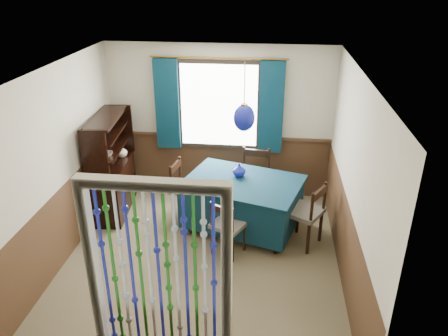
# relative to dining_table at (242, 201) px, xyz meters

# --- Properties ---
(floor) EXTENTS (4.00, 4.00, 0.00)m
(floor) POSITION_rel_dining_table_xyz_m (-0.47, -0.88, -0.45)
(floor) COLOR brown
(floor) RESTS_ON ground
(ceiling) EXTENTS (4.00, 4.00, 0.00)m
(ceiling) POSITION_rel_dining_table_xyz_m (-0.47, -0.88, 2.05)
(ceiling) COLOR silver
(ceiling) RESTS_ON ground
(wall_back) EXTENTS (3.60, 0.00, 3.60)m
(wall_back) POSITION_rel_dining_table_xyz_m (-0.47, 1.12, 0.80)
(wall_back) COLOR beige
(wall_back) RESTS_ON ground
(wall_front) EXTENTS (3.60, 0.00, 3.60)m
(wall_front) POSITION_rel_dining_table_xyz_m (-0.47, -2.88, 0.80)
(wall_front) COLOR beige
(wall_front) RESTS_ON ground
(wall_left) EXTENTS (0.00, 4.00, 4.00)m
(wall_left) POSITION_rel_dining_table_xyz_m (-2.27, -0.88, 0.80)
(wall_left) COLOR beige
(wall_left) RESTS_ON ground
(wall_right) EXTENTS (0.00, 4.00, 4.00)m
(wall_right) POSITION_rel_dining_table_xyz_m (1.33, -0.88, 0.80)
(wall_right) COLOR beige
(wall_right) RESTS_ON ground
(wainscot_back) EXTENTS (3.60, 0.00, 3.60)m
(wainscot_back) POSITION_rel_dining_table_xyz_m (-0.47, 1.10, 0.05)
(wainscot_back) COLOR #442B19
(wainscot_back) RESTS_ON ground
(wainscot_left) EXTENTS (0.00, 4.00, 4.00)m
(wainscot_left) POSITION_rel_dining_table_xyz_m (-2.25, -0.88, 0.05)
(wainscot_left) COLOR #442B19
(wainscot_left) RESTS_ON ground
(wainscot_right) EXTENTS (0.00, 4.00, 4.00)m
(wainscot_right) POSITION_rel_dining_table_xyz_m (1.32, -0.88, 0.05)
(wainscot_right) COLOR #442B19
(wainscot_right) RESTS_ON ground
(window) EXTENTS (1.32, 0.12, 1.42)m
(window) POSITION_rel_dining_table_xyz_m (-0.47, 1.07, 1.10)
(window) COLOR black
(window) RESTS_ON wall_back
(doorway) EXTENTS (1.16, 0.12, 2.18)m
(doorway) POSITION_rel_dining_table_xyz_m (-0.47, -2.82, 0.60)
(doorway) COLOR silver
(doorway) RESTS_ON ground
(dining_table) EXTENTS (1.87, 1.53, 0.78)m
(dining_table) POSITION_rel_dining_table_xyz_m (0.00, 0.00, 0.00)
(dining_table) COLOR #0A2938
(dining_table) RESTS_ON floor
(chair_near) EXTENTS (0.53, 0.52, 0.81)m
(chair_near) POSITION_rel_dining_table_xyz_m (-0.15, -0.65, -0.01)
(chair_near) COLOR black
(chair_near) RESTS_ON floor
(chair_far) EXTENTS (0.53, 0.51, 0.96)m
(chair_far) POSITION_rel_dining_table_xyz_m (0.13, 0.65, 0.06)
(chair_far) COLOR black
(chair_far) RESTS_ON floor
(chair_left) EXTENTS (0.49, 0.51, 0.90)m
(chair_left) POSITION_rel_dining_table_xyz_m (-0.88, 0.26, 0.03)
(chair_left) COLOR black
(chair_left) RESTS_ON floor
(chair_right) EXTENTS (0.61, 0.62, 0.93)m
(chair_right) POSITION_rel_dining_table_xyz_m (0.90, -0.30, 0.05)
(chair_right) COLOR black
(chair_right) RESTS_ON floor
(sideboard) EXTENTS (0.52, 1.22, 1.56)m
(sideboard) POSITION_rel_dining_table_xyz_m (-2.04, 0.32, 0.10)
(sideboard) COLOR black
(sideboard) RESTS_ON floor
(pendant_lamp) EXTENTS (0.29, 0.29, 0.96)m
(pendant_lamp) POSITION_rel_dining_table_xyz_m (0.00, -0.00, 1.27)
(pendant_lamp) COLOR olive
(pendant_lamp) RESTS_ON ceiling
(vase_table) EXTENTS (0.18, 0.18, 0.18)m
(vase_table) POSITION_rel_dining_table_xyz_m (-0.06, 0.16, 0.42)
(vase_table) COLOR navy
(vase_table) RESTS_ON dining_table
(bowl_shelf) EXTENTS (0.28, 0.28, 0.06)m
(bowl_shelf) POSITION_rel_dining_table_xyz_m (-1.98, 0.00, 0.65)
(bowl_shelf) COLOR beige
(bowl_shelf) RESTS_ON sideboard
(vase_sideboard) EXTENTS (0.21, 0.21, 0.20)m
(vase_sideboard) POSITION_rel_dining_table_xyz_m (-1.98, 0.65, 0.43)
(vase_sideboard) COLOR beige
(vase_sideboard) RESTS_ON sideboard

